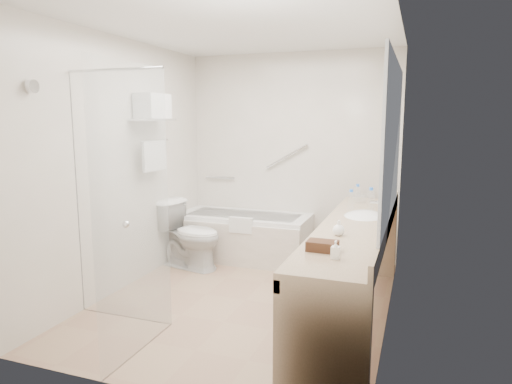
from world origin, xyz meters
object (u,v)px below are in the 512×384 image
(bathtub, at_px, (244,236))
(toilet, at_px, (190,235))
(amenity_basket, at_px, (322,246))
(vanity_counter, at_px, (354,250))
(water_bottle_left, at_px, (371,200))

(bathtub, distance_m, toilet, 0.71)
(bathtub, bearing_deg, amenity_basket, -57.23)
(bathtub, xyz_separation_m, amenity_basket, (1.42, -2.21, 0.61))
(bathtub, bearing_deg, vanity_counter, -42.35)
(vanity_counter, bearing_deg, toilet, 156.71)
(bathtub, xyz_separation_m, toilet, (-0.45, -0.54, 0.11))
(toilet, relative_size, water_bottle_left, 3.59)
(amenity_basket, height_order, water_bottle_left, water_bottle_left)
(vanity_counter, distance_m, water_bottle_left, 0.76)
(bathtub, relative_size, water_bottle_left, 7.38)
(toilet, distance_m, amenity_basket, 2.56)
(toilet, height_order, water_bottle_left, water_bottle_left)
(bathtub, distance_m, vanity_counter, 2.09)
(bathtub, height_order, water_bottle_left, water_bottle_left)
(water_bottle_left, bearing_deg, vanity_counter, -94.44)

